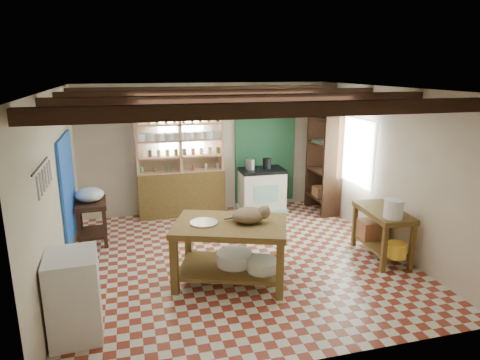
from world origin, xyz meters
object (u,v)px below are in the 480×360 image
object	(u,v)px
work_table	(230,252)
white_cabinet	(74,296)
stove	(262,190)
prep_table	(92,222)
right_counter	(382,234)
cat	(249,215)

from	to	relation	value
work_table	white_cabinet	bearing A→B (deg)	-137.55
stove	work_table	bearing A→B (deg)	-114.47
stove	white_cabinet	distance (m)	4.86
prep_table	right_counter	world-z (taller)	right_counter
work_table	stove	distance (m)	3.10
stove	prep_table	distance (m)	3.39
work_table	cat	xyz separation A→B (m)	(0.25, -0.04, 0.53)
stove	right_counter	xyz separation A→B (m)	(1.10, -2.65, -0.05)
stove	right_counter	distance (m)	2.87
work_table	prep_table	world-z (taller)	work_table
white_cabinet	cat	bearing A→B (deg)	15.59
stove	white_cabinet	xyz separation A→B (m)	(-3.30, -3.56, 0.04)
white_cabinet	cat	world-z (taller)	cat
prep_table	cat	distance (m)	2.99
stove	white_cabinet	bearing A→B (deg)	-131.36
white_cabinet	prep_table	bearing A→B (deg)	86.69
work_table	cat	bearing A→B (deg)	11.31
cat	work_table	bearing A→B (deg)	-178.69
white_cabinet	right_counter	xyz separation A→B (m)	(4.40, 0.91, -0.09)
work_table	right_counter	xyz separation A→B (m)	(2.45, 0.13, -0.04)
stove	right_counter	world-z (taller)	stove
cat	prep_table	bearing A→B (deg)	148.68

